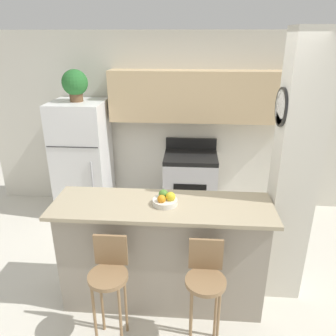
{
  "coord_description": "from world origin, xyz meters",
  "views": [
    {
      "loc": [
        0.24,
        -2.58,
        2.47
      ],
      "look_at": [
        0.0,
        0.74,
        1.12
      ],
      "focal_mm": 35.0,
      "sensor_mm": 36.0,
      "label": 1
    }
  ],
  "objects_px": {
    "refrigerator": "(83,159)",
    "potted_plant_on_fridge": "(75,84)",
    "fruit_bowl": "(165,200)",
    "stove_range": "(190,184)",
    "trash_bin": "(121,208)",
    "bar_stool_right": "(205,282)",
    "bar_stool_left": "(109,277)"
  },
  "relations": [
    {
      "from": "refrigerator",
      "to": "potted_plant_on_fridge",
      "type": "xyz_separation_m",
      "value": [
        -0.0,
        0.0,
        1.06
      ]
    },
    {
      "from": "potted_plant_on_fridge",
      "to": "fruit_bowl",
      "type": "height_order",
      "value": "potted_plant_on_fridge"
    },
    {
      "from": "stove_range",
      "to": "trash_bin",
      "type": "distance_m",
      "value": 1.05
    },
    {
      "from": "stove_range",
      "to": "fruit_bowl",
      "type": "bearing_deg",
      "value": -96.97
    },
    {
      "from": "stove_range",
      "to": "bar_stool_right",
      "type": "relative_size",
      "value": 1.09
    },
    {
      "from": "stove_range",
      "to": "trash_bin",
      "type": "xyz_separation_m",
      "value": [
        -0.97,
        -0.3,
        -0.27
      ]
    },
    {
      "from": "fruit_bowl",
      "to": "trash_bin",
      "type": "relative_size",
      "value": 0.58
    },
    {
      "from": "refrigerator",
      "to": "fruit_bowl",
      "type": "relative_size",
      "value": 7.44
    },
    {
      "from": "potted_plant_on_fridge",
      "to": "fruit_bowl",
      "type": "distance_m",
      "value": 2.31
    },
    {
      "from": "bar_stool_right",
      "to": "potted_plant_on_fridge",
      "type": "height_order",
      "value": "potted_plant_on_fridge"
    },
    {
      "from": "bar_stool_left",
      "to": "trash_bin",
      "type": "distance_m",
      "value": 2.05
    },
    {
      "from": "stove_range",
      "to": "trash_bin",
      "type": "bearing_deg",
      "value": -162.81
    },
    {
      "from": "stove_range",
      "to": "potted_plant_on_fridge",
      "type": "bearing_deg",
      "value": -178.15
    },
    {
      "from": "bar_stool_right",
      "to": "potted_plant_on_fridge",
      "type": "xyz_separation_m",
      "value": [
        -1.69,
        2.22,
        1.23
      ]
    },
    {
      "from": "bar_stool_left",
      "to": "refrigerator",
      "type": "bearing_deg",
      "value": 112.4
    },
    {
      "from": "bar_stool_left",
      "to": "fruit_bowl",
      "type": "height_order",
      "value": "fruit_bowl"
    },
    {
      "from": "bar_stool_right",
      "to": "trash_bin",
      "type": "height_order",
      "value": "bar_stool_right"
    },
    {
      "from": "bar_stool_right",
      "to": "fruit_bowl",
      "type": "xyz_separation_m",
      "value": [
        -0.36,
        0.5,
        0.47
      ]
    },
    {
      "from": "stove_range",
      "to": "fruit_bowl",
      "type": "height_order",
      "value": "fruit_bowl"
    },
    {
      "from": "refrigerator",
      "to": "stove_range",
      "type": "xyz_separation_m",
      "value": [
        1.55,
        0.05,
        -0.37
      ]
    },
    {
      "from": "potted_plant_on_fridge",
      "to": "trash_bin",
      "type": "relative_size",
      "value": 1.11
    },
    {
      "from": "refrigerator",
      "to": "bar_stool_left",
      "type": "height_order",
      "value": "refrigerator"
    },
    {
      "from": "bar_stool_left",
      "to": "trash_bin",
      "type": "xyz_separation_m",
      "value": [
        -0.33,
        1.97,
        -0.46
      ]
    },
    {
      "from": "trash_bin",
      "to": "fruit_bowl",
      "type": "bearing_deg",
      "value": -63.03
    },
    {
      "from": "trash_bin",
      "to": "stove_range",
      "type": "bearing_deg",
      "value": 17.19
    },
    {
      "from": "potted_plant_on_fridge",
      "to": "bar_stool_right",
      "type": "bearing_deg",
      "value": -52.72
    },
    {
      "from": "refrigerator",
      "to": "bar_stool_right",
      "type": "bearing_deg",
      "value": -52.72
    },
    {
      "from": "refrigerator",
      "to": "trash_bin",
      "type": "height_order",
      "value": "refrigerator"
    },
    {
      "from": "refrigerator",
      "to": "bar_stool_left",
      "type": "distance_m",
      "value": 2.41
    },
    {
      "from": "bar_stool_right",
      "to": "potted_plant_on_fridge",
      "type": "distance_m",
      "value": 3.05
    },
    {
      "from": "bar_stool_left",
      "to": "potted_plant_on_fridge",
      "type": "relative_size",
      "value": 2.35
    },
    {
      "from": "fruit_bowl",
      "to": "stove_range",
      "type": "bearing_deg",
      "value": 83.03
    }
  ]
}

